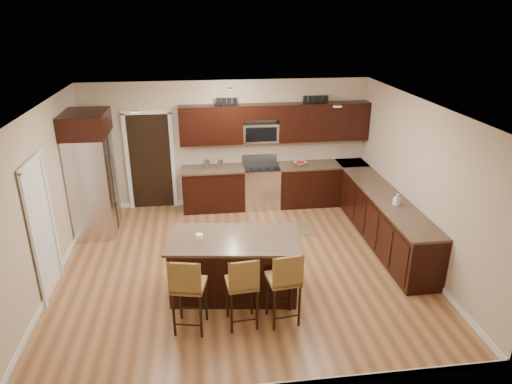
{
  "coord_description": "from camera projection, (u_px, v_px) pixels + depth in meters",
  "views": [
    {
      "loc": [
        -0.61,
        -6.67,
        4.08
      ],
      "look_at": [
        0.3,
        0.4,
        1.17
      ],
      "focal_mm": 32.0,
      "sensor_mm": 36.0,
      "label": 1
    }
  ],
  "objects": [
    {
      "name": "floor_mat",
      "position": [
        292.0,
        229.0,
        9.0
      ],
      "size": [
        0.87,
        0.61,
        0.01
      ],
      "primitive_type": "cube",
      "rotation": [
        0.0,
        0.0,
        -0.06
      ],
      "color": "brown",
      "rests_on": "floor"
    },
    {
      "name": "stool_mid",
      "position": [
        243.0,
        284.0,
        6.02
      ],
      "size": [
        0.44,
        0.44,
        1.08
      ],
      "rotation": [
        0.0,
        0.0,
        0.09
      ],
      "color": "olive",
      "rests_on": "floor"
    },
    {
      "name": "pantry_door",
      "position": [
        42.0,
        230.0,
        6.72
      ],
      "size": [
        0.03,
        0.8,
        2.04
      ],
      "primitive_type": "cube",
      "color": "white",
      "rests_on": "floor"
    },
    {
      "name": "upper_cabinets",
      "position": [
        278.0,
        122.0,
        9.54
      ],
      "size": [
        4.0,
        0.33,
        0.8
      ],
      "color": "black",
      "rests_on": "wall_back"
    },
    {
      "name": "stool_right",
      "position": [
        285.0,
        280.0,
        6.08
      ],
      "size": [
        0.46,
        0.46,
        1.11
      ],
      "rotation": [
        0.0,
        0.0,
        0.13
      ],
      "color": "olive",
      "rests_on": "floor"
    },
    {
      "name": "refrigerator",
      "position": [
        92.0,
        173.0,
        8.49
      ],
      "size": [
        0.79,
        1.02,
        2.35
      ],
      "color": "silver",
      "rests_on": "floor"
    },
    {
      "name": "ceiling",
      "position": [
        239.0,
        107.0,
        6.72
      ],
      "size": [
        6.0,
        6.0,
        0.0
      ],
      "primitive_type": "plane",
      "rotation": [
        3.14,
        0.0,
        0.0
      ],
      "color": "silver",
      "rests_on": "wall_back"
    },
    {
      "name": "canister_tall",
      "position": [
        207.0,
        164.0,
        9.55
      ],
      "size": [
        0.12,
        0.12,
        0.2
      ],
      "primitive_type": "cylinder",
      "color": "silver",
      "rests_on": "base_cabinets"
    },
    {
      "name": "wall_back",
      "position": [
        228.0,
        144.0,
        9.75
      ],
      "size": [
        6.0,
        0.0,
        6.0
      ],
      "primitive_type": "plane",
      "rotation": [
        1.57,
        0.0,
        0.0
      ],
      "color": "#C4AD8D",
      "rests_on": "floor"
    },
    {
      "name": "microwave",
      "position": [
        260.0,
        133.0,
        9.6
      ],
      "size": [
        0.76,
        0.31,
        0.4
      ],
      "primitive_type": "cube",
      "color": "silver",
      "rests_on": "upper_cabinets"
    },
    {
      "name": "stool_left",
      "position": [
        188.0,
        287.0,
        5.93
      ],
      "size": [
        0.5,
        0.5,
        1.13
      ],
      "rotation": [
        0.0,
        0.0,
        -0.22
      ],
      "color": "olive",
      "rests_on": "floor"
    },
    {
      "name": "canister_short",
      "position": [
        220.0,
        164.0,
        9.58
      ],
      "size": [
        0.11,
        0.11,
        0.18
      ],
      "primitive_type": "cylinder",
      "color": "silver",
      "rests_on": "base_cabinets"
    },
    {
      "name": "island_jar",
      "position": [
        199.0,
        237.0,
        6.62
      ],
      "size": [
        0.1,
        0.1,
        0.1
      ],
      "primitive_type": "cylinder",
      "color": "white",
      "rests_on": "island"
    },
    {
      "name": "soap_bottle",
      "position": [
        397.0,
        199.0,
        7.79
      ],
      "size": [
        0.12,
        0.13,
        0.21
      ],
      "primitive_type": "imported",
      "rotation": [
        0.0,
        0.0,
        0.38
      ],
      "color": "#B2B2B2",
      "rests_on": "base_cabinets"
    },
    {
      "name": "letter_decor",
      "position": [
        271.0,
        100.0,
        9.35
      ],
      "size": [
        2.2,
        0.03,
        0.15
      ],
      "primitive_type": null,
      "color": "black",
      "rests_on": "upper_cabinets"
    },
    {
      "name": "range",
      "position": [
        261.0,
        186.0,
        9.89
      ],
      "size": [
        0.76,
        0.64,
        1.11
      ],
      "color": "silver",
      "rests_on": "floor"
    },
    {
      "name": "doorway",
      "position": [
        151.0,
        162.0,
        9.66
      ],
      "size": [
        0.85,
        0.03,
        2.06
      ],
      "primitive_type": "cube",
      "color": "black",
      "rests_on": "floor"
    },
    {
      "name": "wall_left",
      "position": [
        42.0,
        202.0,
        6.87
      ],
      "size": [
        0.0,
        5.5,
        5.5
      ],
      "primitive_type": "plane",
      "rotation": [
        1.57,
        0.0,
        1.57
      ],
      "color": "#C4AD8D",
      "rests_on": "floor"
    },
    {
      "name": "floor",
      "position": [
        241.0,
        266.0,
        7.74
      ],
      "size": [
        6.0,
        6.0,
        0.0
      ],
      "primitive_type": "plane",
      "color": "#9D673E",
      "rests_on": "ground"
    },
    {
      "name": "island",
      "position": [
        234.0,
        267.0,
        6.88
      ],
      "size": [
        2.06,
        1.27,
        0.92
      ],
      "rotation": [
        0.0,
        0.0,
        -0.13
      ],
      "color": "black",
      "rests_on": "floor"
    },
    {
      "name": "base_cabinets",
      "position": [
        328.0,
        202.0,
        9.12
      ],
      "size": [
        4.02,
        3.96,
        0.92
      ],
      "color": "black",
      "rests_on": "floor"
    },
    {
      "name": "fruit_bowl",
      "position": [
        300.0,
        163.0,
        9.81
      ],
      "size": [
        0.34,
        0.34,
        0.07
      ],
      "primitive_type": "imported",
      "rotation": [
        0.0,
        0.0,
        0.31
      ],
      "color": "silver",
      "rests_on": "base_cabinets"
    },
    {
      "name": "wall_right",
      "position": [
        419.0,
        183.0,
        7.58
      ],
      "size": [
        0.0,
        5.5,
        5.5
      ],
      "primitive_type": "plane",
      "rotation": [
        1.57,
        0.0,
        -1.57
      ],
      "color": "#C4AD8D",
      "rests_on": "floor"
    }
  ]
}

